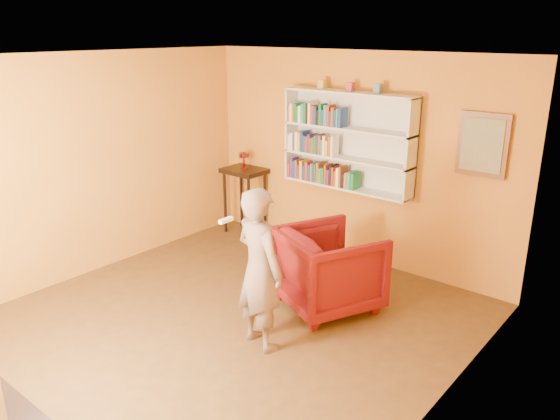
% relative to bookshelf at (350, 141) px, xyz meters
% --- Properties ---
extents(room_shell, '(5.30, 5.80, 2.88)m').
position_rel_bookshelf_xyz_m(room_shell, '(0.00, -2.41, -0.58)').
color(room_shell, '#483117').
rests_on(room_shell, ground).
extents(bookshelf, '(1.80, 0.29, 1.23)m').
position_rel_bookshelf_xyz_m(bookshelf, '(0.00, 0.00, 0.00)').
color(bookshelf, silver).
rests_on(bookshelf, room_shell).
extents(books_row_lower, '(1.05, 0.19, 0.27)m').
position_rel_bookshelf_xyz_m(books_row_lower, '(-0.34, -0.10, -0.46)').
color(books_row_lower, '#A42F19').
rests_on(books_row_lower, bookshelf).
extents(books_row_middle, '(0.73, 0.19, 0.27)m').
position_rel_bookshelf_xyz_m(books_row_middle, '(-0.50, -0.11, -0.08)').
color(books_row_middle, white).
rests_on(books_row_middle, bookshelf).
extents(books_row_upper, '(0.83, 0.18, 0.27)m').
position_rel_bookshelf_xyz_m(books_row_upper, '(-0.45, -0.11, 0.30)').
color(books_row_upper, '#AF6423').
rests_on(books_row_upper, bookshelf).
extents(ornament_left, '(0.08, 0.08, 0.12)m').
position_rel_bookshelf_xyz_m(ornament_left, '(-0.41, -0.06, 0.68)').
color(ornament_left, gold).
rests_on(ornament_left, bookshelf).
extents(ornament_centre, '(0.08, 0.08, 0.11)m').
position_rel_bookshelf_xyz_m(ornament_centre, '(0.02, -0.06, 0.67)').
color(ornament_centre, '#A3364E').
rests_on(ornament_centre, bookshelf).
extents(ornament_right, '(0.08, 0.08, 0.11)m').
position_rel_bookshelf_xyz_m(ornament_right, '(0.40, -0.06, 0.68)').
color(ornament_right, slate).
rests_on(ornament_right, bookshelf).
extents(framed_painting, '(0.55, 0.05, 0.70)m').
position_rel_bookshelf_xyz_m(framed_painting, '(1.65, 0.05, 0.16)').
color(framed_painting, brown).
rests_on(framed_painting, room_shell).
extents(console_table, '(0.61, 0.46, 0.99)m').
position_rel_bookshelf_xyz_m(console_table, '(-1.70, -0.16, -0.77)').
color(console_table, black).
rests_on(console_table, ground).
extents(ruby_lustre, '(0.16, 0.15, 0.25)m').
position_rel_bookshelf_xyz_m(ruby_lustre, '(-1.70, -0.16, -0.43)').
color(ruby_lustre, maroon).
rests_on(ruby_lustre, console_table).
extents(armchair, '(1.29, 1.30, 0.90)m').
position_rel_bookshelf_xyz_m(armchair, '(0.61, -1.28, -1.14)').
color(armchair, '#4D050B').
rests_on(armchair, ground).
extents(person, '(0.65, 0.49, 1.60)m').
position_rel_bookshelf_xyz_m(person, '(0.54, -2.34, -0.80)').
color(person, brown).
rests_on(person, ground).
extents(game_remote, '(0.04, 0.15, 0.04)m').
position_rel_bookshelf_xyz_m(game_remote, '(0.37, -2.59, -0.27)').
color(game_remote, white).
rests_on(game_remote, person).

